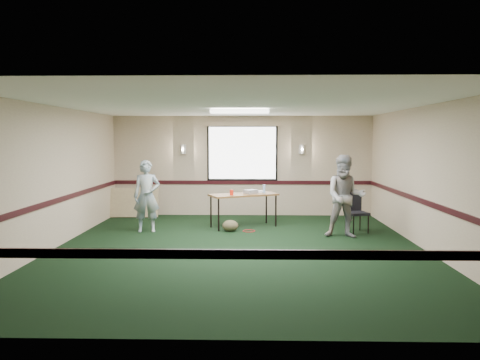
{
  "coord_description": "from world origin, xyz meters",
  "views": [
    {
      "loc": [
        0.23,
        -8.67,
        2.07
      ],
      "look_at": [
        0.0,
        1.3,
        1.2
      ],
      "focal_mm": 35.0,
      "sensor_mm": 36.0,
      "label": 1
    }
  ],
  "objects_px": {
    "projector": "(251,192)",
    "person_right": "(345,197)",
    "folding_table": "(244,196)",
    "conference_chair": "(355,209)",
    "person_left": "(147,196)"
  },
  "relations": [
    {
      "from": "folding_table",
      "to": "projector",
      "type": "bearing_deg",
      "value": -9.15
    },
    {
      "from": "person_left",
      "to": "person_right",
      "type": "xyz_separation_m",
      "value": [
        4.32,
        -0.54,
        0.07
      ]
    },
    {
      "from": "folding_table",
      "to": "projector",
      "type": "xyz_separation_m",
      "value": [
        0.17,
        0.05,
        0.1
      ]
    },
    {
      "from": "folding_table",
      "to": "conference_chair",
      "type": "relative_size",
      "value": 1.93
    },
    {
      "from": "folding_table",
      "to": "conference_chair",
      "type": "distance_m",
      "value": 2.57
    },
    {
      "from": "person_left",
      "to": "person_right",
      "type": "distance_m",
      "value": 4.35
    },
    {
      "from": "person_right",
      "to": "projector",
      "type": "bearing_deg",
      "value": 157.74
    },
    {
      "from": "person_left",
      "to": "conference_chair",
      "type": "bearing_deg",
      "value": -7.34
    },
    {
      "from": "folding_table",
      "to": "person_right",
      "type": "xyz_separation_m",
      "value": [
        2.16,
        -1.12,
        0.14
      ]
    },
    {
      "from": "projector",
      "to": "person_left",
      "type": "distance_m",
      "value": 2.41
    },
    {
      "from": "projector",
      "to": "conference_chair",
      "type": "distance_m",
      "value": 2.43
    },
    {
      "from": "projector",
      "to": "conference_chair",
      "type": "relative_size",
      "value": 0.32
    },
    {
      "from": "projector",
      "to": "person_left",
      "type": "bearing_deg",
      "value": 156.16
    },
    {
      "from": "person_right",
      "to": "folding_table",
      "type": "bearing_deg",
      "value": 160.69
    },
    {
      "from": "projector",
      "to": "person_right",
      "type": "bearing_deg",
      "value": -69.49
    }
  ]
}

